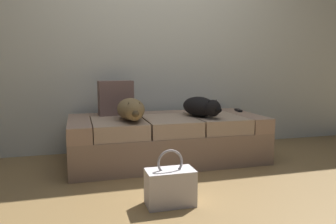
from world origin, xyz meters
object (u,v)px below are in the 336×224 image
throw_pillow (116,98)px  tv_remote (238,110)px  handbag (170,186)px  dog_tan (131,109)px  dog_dark (201,107)px  couch (167,139)px

throw_pillow → tv_remote: bearing=-3.6°
handbag → throw_pillow: bearing=99.4°
dog_tan → tv_remote: (1.21, 0.29, -0.09)m
dog_tan → dog_dark: dog_tan is taller
tv_remote → throw_pillow: size_ratio=0.44×
tv_remote → couch: bearing=-159.3°
couch → handbag: (-0.25, -1.01, -0.09)m
dog_dark → throw_pillow: (-0.78, 0.33, 0.07)m
dog_tan → throw_pillow: throw_pillow is taller
tv_remote → throw_pillow: (-1.30, 0.08, 0.16)m
dog_tan → tv_remote: 1.25m
dog_tan → handbag: dog_tan is taller
throw_pillow → handbag: size_ratio=0.90×
dog_tan → couch: bearing=22.0°
couch → dog_dark: size_ratio=3.41×
dog_tan → throw_pillow: bearing=104.0°
couch → dog_dark: dog_dark is taller
throw_pillow → couch: bearing=-26.3°
dog_dark → tv_remote: dog_dark is taller
dog_tan → handbag: bearing=-82.6°
couch → dog_dark: 0.46m
throw_pillow → handbag: bearing=-80.6°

